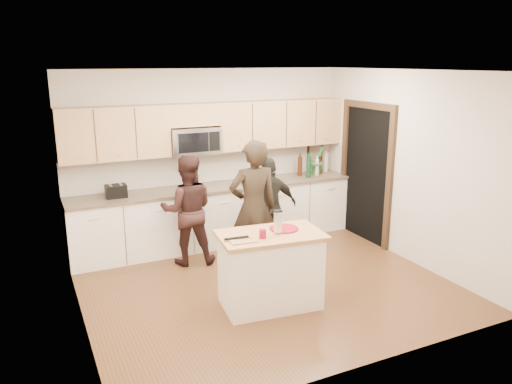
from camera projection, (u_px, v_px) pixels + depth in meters
name	position (u px, v px, depth m)	size (l,w,h in m)	color
floor	(265.00, 284.00, 6.48)	(4.50, 4.50, 0.00)	brown
room_shell	(266.00, 153.00, 6.03)	(4.52, 4.02, 2.71)	#BDB1A2
back_cabinetry	(218.00, 215.00, 7.83)	(4.50, 0.66, 0.94)	white
upper_cabinetry	(214.00, 126.00, 7.62)	(4.50, 0.33, 0.75)	tan
microwave	(194.00, 140.00, 7.49)	(0.76, 0.41, 0.40)	silver
doorway	(366.00, 169.00, 7.89)	(0.06, 1.25, 2.20)	black
framed_picture	(315.00, 151.00, 8.69)	(0.30, 0.03, 0.38)	black
dish_towel	(160.00, 205.00, 7.19)	(0.34, 0.60, 0.48)	white
island	(270.00, 269.00, 5.82)	(1.27, 0.83, 0.90)	white
red_plate	(284.00, 229.00, 5.84)	(0.34, 0.34, 0.02)	maroon
box_grater	(278.00, 221.00, 5.65)	(0.09, 0.07, 0.26)	silver
drink_glass	(263.00, 234.00, 5.54)	(0.08, 0.08, 0.10)	maroon
cutting_board	(243.00, 241.00, 5.45)	(0.29, 0.20, 0.02)	#B37D4A
tongs	(236.00, 238.00, 5.48)	(0.28, 0.03, 0.02)	black
knife	(245.00, 239.00, 5.47)	(0.20, 0.02, 0.01)	silver
toaster	(116.00, 191.00, 7.03)	(0.29, 0.21, 0.18)	black
bottle_cluster	(313.00, 164.00, 8.39)	(0.64, 0.36, 0.42)	#38190A
orchid	(317.00, 160.00, 8.44)	(0.26, 0.21, 0.48)	#327E39
woman_left	(253.00, 208.00, 6.62)	(0.67, 0.44, 1.83)	black
woman_center	(188.00, 210.00, 6.99)	(0.76, 0.59, 1.57)	black
woman_right	(269.00, 207.00, 7.33)	(0.86, 0.36, 1.47)	black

